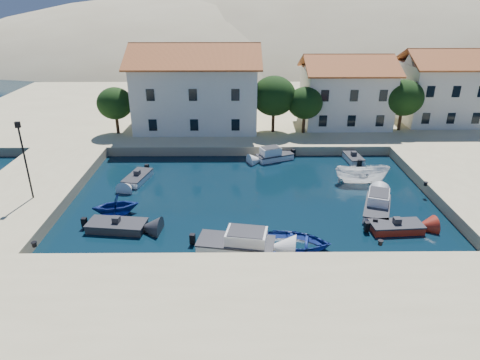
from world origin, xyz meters
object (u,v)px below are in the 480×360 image
cabin_cruiser_south (236,242)px  rowboat_south (294,246)px  building_right (441,85)px  lamppost (24,153)px  building_mid (346,89)px  boat_east (361,183)px  building_left (196,85)px  cabin_cruiser_east (377,207)px

cabin_cruiser_south → rowboat_south: 4.05m
building_right → rowboat_south: bearing=-127.5°
building_right → lamppost: building_right is taller
building_mid → boat_east: building_mid is taller
building_left → rowboat_south: size_ratio=2.98×
building_right → cabin_cruiser_south: 38.08m
cabin_cruiser_east → boat_east: cabin_cruiser_east is taller
building_mid → cabin_cruiser_south: 30.47m
building_left → cabin_cruiser_east: building_left is taller
building_right → cabin_cruiser_east: building_right is taller
lamppost → cabin_cruiser_south: size_ratio=1.13×
cabin_cruiser_south → boat_east: bearing=53.4°
rowboat_south → boat_east: boat_east is taller
building_left → building_mid: bearing=3.2°
building_mid → cabin_cruiser_east: 22.42m
building_left → building_mid: building_left is taller
building_right → boat_east: size_ratio=1.96×
building_mid → cabin_cruiser_south: (-13.35, -26.97, -4.75)m
rowboat_south → cabin_cruiser_east: 8.73m
building_mid → cabin_cruiser_south: bearing=-116.3°
building_left → rowboat_south: bearing=-71.4°
building_left → rowboat_south: (8.67, -25.77, -5.94)m
building_left → cabin_cruiser_east: size_ratio=2.94×
cabin_cruiser_east → cabin_cruiser_south: bearing=135.0°
building_mid → building_left: bearing=-176.8°
building_left → boat_east: building_left is taller
building_right → cabin_cruiser_south: bearing=-132.2°
building_left → lamppost: building_left is taller
building_left → cabin_cruiser_south: building_left is taller
rowboat_south → boat_east: (7.42, 10.56, 0.00)m
building_mid → building_right: 12.04m
building_mid → rowboat_south: (-9.33, -26.77, -5.22)m
building_mid → cabin_cruiser_east: bearing=-95.7°
building_mid → lamppost: bearing=-144.6°
building_right → rowboat_south: 35.44m
lamppost → cabin_cruiser_east: (27.33, -0.80, -4.28)m
cabin_cruiser_east → boat_east: size_ratio=1.04×
building_left → cabin_cruiser_south: 26.95m
building_mid → building_right: (12.00, 1.00, 0.25)m
lamppost → building_left: bearing=60.1°
lamppost → cabin_cruiser_east: size_ratio=1.24×
building_mid → boat_east: size_ratio=2.18×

